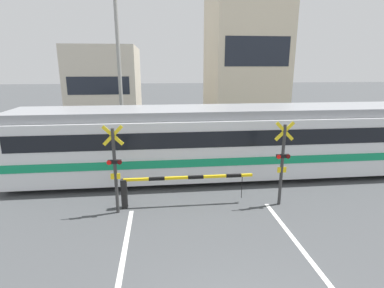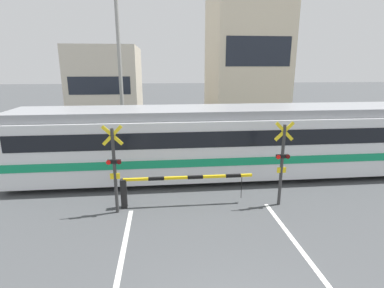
# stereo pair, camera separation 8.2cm
# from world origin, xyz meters

# --- Properties ---
(rail_track_near) EXTENTS (50.00, 0.10, 0.08)m
(rail_track_near) POSITION_xyz_m (0.00, 8.30, 0.04)
(rail_track_near) COLOR #6B6051
(rail_track_near) RESTS_ON ground_plane
(rail_track_far) EXTENTS (50.00, 0.10, 0.08)m
(rail_track_far) POSITION_xyz_m (0.00, 9.74, 0.04)
(rail_track_far) COLOR #6B6051
(rail_track_far) RESTS_ON ground_plane
(commuter_train) EXTENTS (19.79, 2.89, 3.11)m
(commuter_train) POSITION_xyz_m (2.35, 9.02, 1.67)
(commuter_train) COLOR silver
(commuter_train) RESTS_ON ground_plane
(crossing_barrier_near) EXTENTS (4.68, 0.20, 1.09)m
(crossing_barrier_near) POSITION_xyz_m (-1.31, 6.25, 0.81)
(crossing_barrier_near) COLOR black
(crossing_barrier_near) RESTS_ON ground_plane
(crossing_barrier_far) EXTENTS (4.68, 0.20, 1.09)m
(crossing_barrier_far) POSITION_xyz_m (1.31, 12.29, 0.81)
(crossing_barrier_far) COLOR black
(crossing_barrier_far) RESTS_ON ground_plane
(crossing_signal_left) EXTENTS (0.68, 0.15, 3.04)m
(crossing_signal_left) POSITION_xyz_m (-2.86, 5.91, 1.68)
(crossing_signal_left) COLOR #333333
(crossing_signal_left) RESTS_ON ground_plane
(crossing_signal_right) EXTENTS (0.68, 0.15, 3.04)m
(crossing_signal_right) POSITION_xyz_m (2.86, 5.91, 1.68)
(crossing_signal_right) COLOR #333333
(crossing_signal_right) RESTS_ON ground_plane
(pedestrian) EXTENTS (0.38, 0.22, 1.58)m
(pedestrian) POSITION_xyz_m (-0.36, 14.86, 0.90)
(pedestrian) COLOR #33384C
(pedestrian) RESTS_ON ground_plane
(building_left_of_street) EXTENTS (5.15, 7.30, 6.29)m
(building_left_of_street) POSITION_xyz_m (-5.58, 22.15, 3.15)
(building_left_of_street) COLOR beige
(building_left_of_street) RESTS_ON ground_plane
(building_right_of_street) EXTENTS (5.79, 7.30, 10.61)m
(building_right_of_street) POSITION_xyz_m (5.91, 22.15, 5.30)
(building_right_of_street) COLOR beige
(building_right_of_street) RESTS_ON ground_plane
(utility_pole_streetside) EXTENTS (0.22, 0.22, 8.84)m
(utility_pole_streetside) POSITION_xyz_m (-3.61, 14.79, 4.42)
(utility_pole_streetside) COLOR gray
(utility_pole_streetside) RESTS_ON ground_plane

